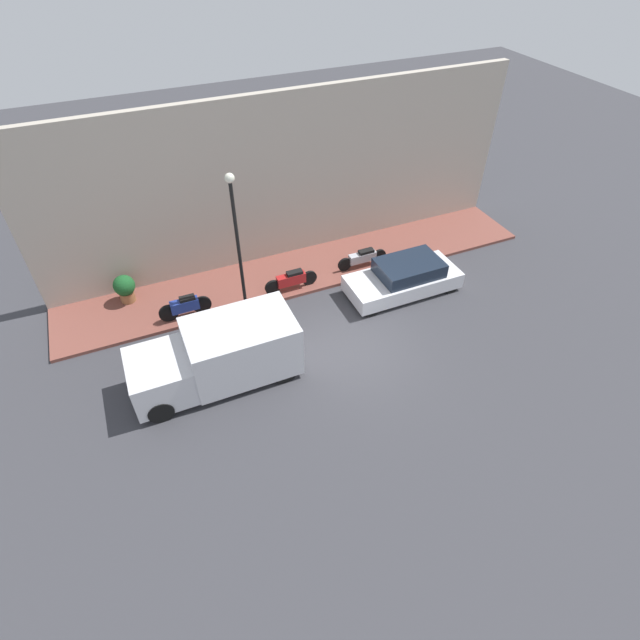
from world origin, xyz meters
TOP-DOWN VIEW (x-y plane):
  - ground_plane at (0.00, 0.00)m, footprint 60.00×60.00m
  - sidewalk at (4.69, 0.00)m, footprint 2.82×18.76m
  - building_facade at (6.25, 0.00)m, footprint 0.30×18.76m
  - parked_car at (2.05, -3.02)m, footprint 1.78×4.26m
  - delivery_van at (0.49, 4.45)m, footprint 2.06×5.02m
  - motorcycle_blue at (3.71, 4.83)m, footprint 0.30×1.84m
  - scooter_silver at (3.97, -2.26)m, footprint 0.30×2.10m
  - motorcycle_red at (3.69, 0.86)m, footprint 0.30×2.06m
  - streetlamp at (3.57, 2.72)m, footprint 0.31×0.31m
  - potted_plant at (5.43, 6.62)m, footprint 0.77×0.77m

SIDE VIEW (x-z plane):
  - ground_plane at x=0.00m, z-range 0.00..0.00m
  - sidewalk at x=4.69m, z-range 0.00..0.13m
  - scooter_silver at x=3.97m, z-range 0.17..0.88m
  - motorcycle_red at x=3.69m, z-range 0.17..0.94m
  - motorcycle_blue at x=3.71m, z-range 0.17..0.99m
  - parked_car at x=2.05m, z-range -0.03..1.26m
  - potted_plant at x=5.43m, z-range 0.19..1.27m
  - delivery_van at x=0.49m, z-range 0.02..2.01m
  - building_facade at x=6.25m, z-range 0.00..6.48m
  - streetlamp at x=3.57m, z-range 0.77..5.82m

